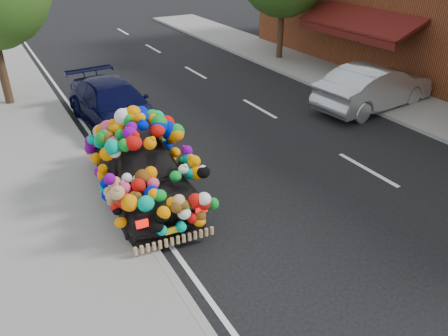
# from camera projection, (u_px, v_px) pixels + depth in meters

# --- Properties ---
(ground) EXTENTS (100.00, 100.00, 0.00)m
(ground) POSITION_uv_depth(u_px,v_px,m) (248.00, 208.00, 9.58)
(ground) COLOR black
(ground) RESTS_ON ground
(sidewalk) EXTENTS (4.00, 60.00, 0.12)m
(sidewalk) POSITION_uv_depth(u_px,v_px,m) (42.00, 272.00, 7.70)
(sidewalk) COLOR gray
(sidewalk) RESTS_ON ground
(kerb) EXTENTS (0.15, 60.00, 0.13)m
(kerb) POSITION_uv_depth(u_px,v_px,m) (146.00, 238.00, 8.53)
(kerb) COLOR gray
(kerb) RESTS_ON ground
(footpath_far) EXTENTS (3.00, 40.00, 0.12)m
(footpath_far) POSITION_uv_depth(u_px,v_px,m) (400.00, 102.00, 15.38)
(footpath_far) COLOR gray
(footpath_far) RESTS_ON ground
(lane_markings) EXTENTS (6.00, 50.00, 0.01)m
(lane_markings) POSITION_uv_depth(u_px,v_px,m) (368.00, 169.00, 11.12)
(lane_markings) COLOR silver
(lane_markings) RESTS_ON ground
(plush_art_car) EXTENTS (2.39, 4.51, 2.06)m
(plush_art_car) POSITION_uv_depth(u_px,v_px,m) (141.00, 156.00, 9.49)
(plush_art_car) COLOR black
(plush_art_car) RESTS_ON ground
(navy_sedan) EXTENTS (2.19, 4.75, 1.34)m
(navy_sedan) POSITION_uv_depth(u_px,v_px,m) (114.00, 105.00, 13.37)
(navy_sedan) COLOR black
(navy_sedan) RESTS_ON ground
(silver_hatchback) EXTENTS (4.64, 2.01, 1.49)m
(silver_hatchback) POSITION_uv_depth(u_px,v_px,m) (374.00, 87.00, 14.68)
(silver_hatchback) COLOR #A3A6A9
(silver_hatchback) RESTS_ON ground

